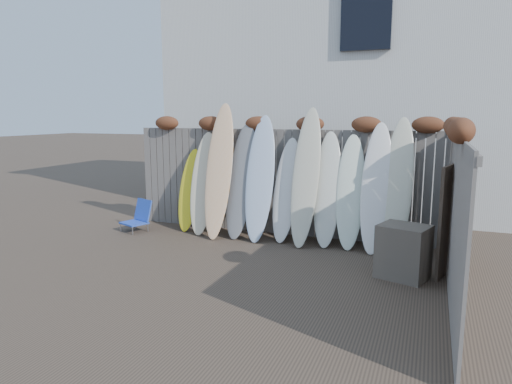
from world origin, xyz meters
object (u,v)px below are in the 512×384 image
(beach_chair, at_px, (139,216))
(lattice_panel, at_px, (449,219))
(wooden_crate, at_px, (403,252))
(surfboard_0, at_px, (190,190))

(beach_chair, relative_size, lattice_panel, 0.39)
(wooden_crate, height_order, surfboard_0, surfboard_0)
(beach_chair, relative_size, wooden_crate, 0.82)
(surfboard_0, bearing_deg, lattice_panel, -9.21)
(lattice_panel, relative_size, surfboard_0, 0.95)
(lattice_panel, bearing_deg, surfboard_0, -176.43)
(beach_chair, bearing_deg, surfboard_0, 26.16)
(beach_chair, xyz_separation_m, surfboard_0, (0.91, 0.45, 0.52))
(wooden_crate, distance_m, lattice_panel, 0.85)
(beach_chair, distance_m, lattice_panel, 5.66)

